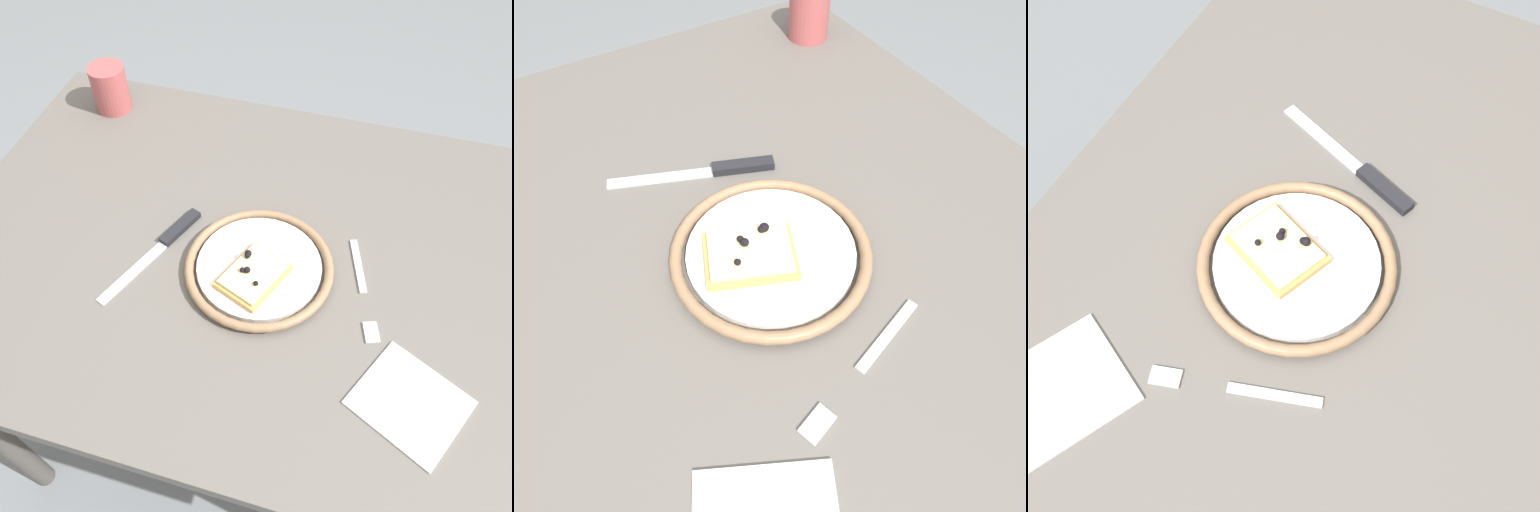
# 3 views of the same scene
# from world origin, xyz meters

# --- Properties ---
(ground_plane) EXTENTS (6.00, 6.00, 0.00)m
(ground_plane) POSITION_xyz_m (0.00, 0.00, 0.00)
(ground_plane) COLOR slate
(dining_table) EXTENTS (1.10, 0.79, 0.76)m
(dining_table) POSITION_xyz_m (0.00, 0.00, 0.66)
(dining_table) COLOR #5B5651
(dining_table) RESTS_ON ground_plane
(plate) EXTENTS (0.25, 0.25, 0.02)m
(plate) POSITION_xyz_m (-0.02, 0.04, 0.77)
(plate) COLOR white
(plate) RESTS_ON dining_table
(pizza_slice_near) EXTENTS (0.12, 0.13, 0.03)m
(pizza_slice_near) POSITION_xyz_m (-0.02, 0.07, 0.78)
(pizza_slice_near) COLOR tan
(pizza_slice_near) RESTS_ON plate
(knife) EXTENTS (0.10, 0.23, 0.01)m
(knife) POSITION_xyz_m (0.15, 0.03, 0.76)
(knife) COLOR silver
(knife) RESTS_ON dining_table
(fork) EXTENTS (0.08, 0.20, 0.00)m
(fork) POSITION_xyz_m (-0.19, 0.03, 0.76)
(fork) COLOR silver
(fork) RESTS_ON dining_table
(napkin) EXTENTS (0.19, 0.18, 0.00)m
(napkin) POSITION_xyz_m (-0.29, 0.21, 0.76)
(napkin) COLOR white
(napkin) RESTS_ON dining_table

